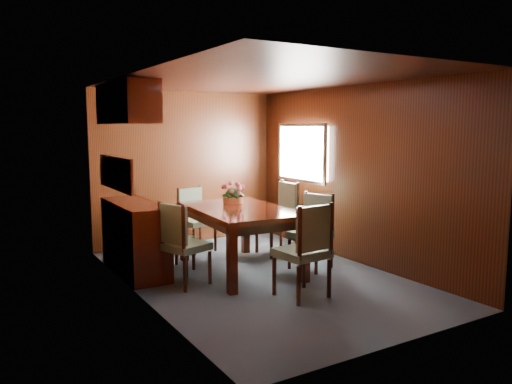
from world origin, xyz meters
TOP-DOWN VIEW (x-y plane):
  - ground at (0.00, 0.00)m, footprint 4.50×4.50m
  - room_shell at (-0.10, 0.33)m, footprint 3.06×4.52m
  - sideboard at (-1.25, 1.00)m, footprint 0.48×1.40m
  - dining_table at (-0.07, 0.39)m, footprint 1.20×1.82m
  - chair_left_near at (-0.97, 0.18)m, footprint 0.58×0.59m
  - chair_left_far at (-0.85, 0.83)m, footprint 0.49×0.51m
  - chair_right_near at (0.84, 0.03)m, footprint 0.59×0.60m
  - chair_right_far at (0.88, 0.84)m, footprint 0.51×0.53m
  - chair_head at (0.03, -0.91)m, footprint 0.53×0.51m
  - chair_foot at (-0.13, 1.69)m, footprint 0.53×0.52m
  - flower_centerpiece at (0.06, 0.81)m, footprint 0.30×0.30m

SIDE VIEW (x-z plane):
  - ground at x=0.00m, z-range 0.00..0.00m
  - sideboard at x=-1.25m, z-range 0.00..0.90m
  - chair_left_far at x=-0.85m, z-range 0.05..0.93m
  - chair_foot at x=-0.13m, z-range 0.05..1.01m
  - chair_right_near at x=0.84m, z-range 0.05..1.04m
  - chair_left_near at x=-0.97m, z-range 0.05..1.05m
  - chair_head at x=0.03m, z-range 0.06..1.11m
  - chair_right_far at x=0.88m, z-range 0.06..1.12m
  - dining_table at x=-0.07m, z-range 0.29..1.11m
  - flower_centerpiece at x=0.06m, z-range 0.81..1.11m
  - room_shell at x=-0.10m, z-range 0.43..2.84m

